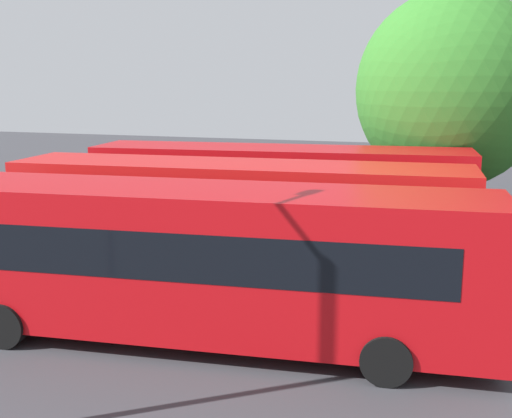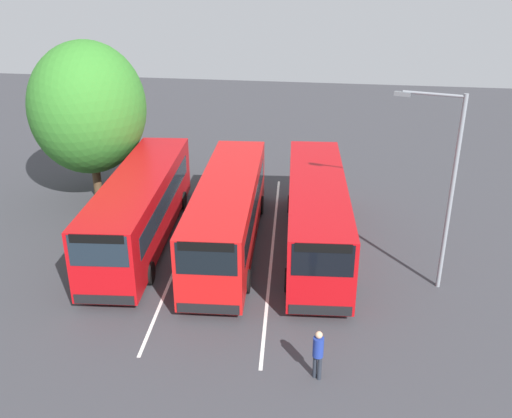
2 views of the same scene
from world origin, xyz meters
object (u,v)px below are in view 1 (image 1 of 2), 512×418
at_px(bus_center_right, 198,259).
at_px(bus_far_left, 278,193).
at_px(depot_tree, 451,90).
at_px(bus_center_left, 237,219).

bearing_deg(bus_center_right, bus_far_left, -91.07).
bearing_deg(depot_tree, bus_center_right, 70.25).
xyz_separation_m(bus_center_left, bus_center_right, (-0.51, 3.74, 0.00)).
distance_m(bus_far_left, bus_center_left, 3.89).
xyz_separation_m(bus_far_left, bus_center_right, (-0.54, 7.63, 0.00)).
distance_m(bus_center_left, depot_tree, 9.90).
bearing_deg(bus_center_right, depot_tree, -114.87).
bearing_deg(bus_center_right, bus_center_left, -87.38).
height_order(bus_far_left, bus_center_right, same).
bearing_deg(bus_center_left, bus_far_left, -94.03).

